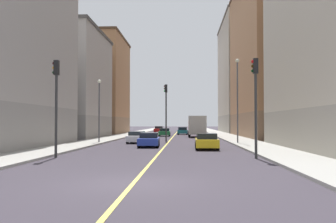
{
  "coord_description": "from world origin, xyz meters",
  "views": [
    {
      "loc": [
        1.81,
        -13.2,
        2.12
      ],
      "look_at": [
        -1.0,
        49.22,
        3.97
      ],
      "focal_mm": 40.5,
      "sensor_mm": 36.0,
      "label": 1
    }
  ],
  "objects_px": {
    "street_lamp_left_near": "(237,93)",
    "car_teal": "(183,131)",
    "building_right_distant": "(94,86)",
    "car_white": "(137,137)",
    "car_blue": "(149,140)",
    "building_right_midblock": "(61,84)",
    "traffic_light_median_far": "(166,105)",
    "street_lamp_right_near": "(99,104)",
    "car_yellow": "(207,141)",
    "traffic_light_right_near": "(56,94)",
    "traffic_light_left_near": "(255,94)",
    "building_left_far": "(249,77)",
    "car_green": "(165,132)",
    "building_left_mid": "(280,56)",
    "box_truck": "(197,126)",
    "car_red": "(159,130)"
  },
  "relations": [
    {
      "from": "car_green",
      "to": "car_white",
      "type": "xyz_separation_m",
      "value": [
        -1.79,
        -20.55,
        0.0
      ]
    },
    {
      "from": "building_right_midblock",
      "to": "traffic_light_median_far",
      "type": "distance_m",
      "value": 18.08
    },
    {
      "from": "building_right_midblock",
      "to": "street_lamp_right_near",
      "type": "relative_size",
      "value": 2.57
    },
    {
      "from": "traffic_light_left_near",
      "to": "traffic_light_median_far",
      "type": "height_order",
      "value": "traffic_light_median_far"
    },
    {
      "from": "building_right_midblock",
      "to": "building_right_distant",
      "type": "xyz_separation_m",
      "value": [
        0.0,
        19.43,
        1.74
      ]
    },
    {
      "from": "building_left_mid",
      "to": "box_truck",
      "type": "relative_size",
      "value": 3.84
    },
    {
      "from": "street_lamp_right_near",
      "to": "car_green",
      "type": "height_order",
      "value": "street_lamp_right_near"
    },
    {
      "from": "box_truck",
      "to": "car_white",
      "type": "bearing_deg",
      "value": -111.9
    },
    {
      "from": "traffic_light_left_near",
      "to": "car_yellow",
      "type": "relative_size",
      "value": 1.41
    },
    {
      "from": "building_right_distant",
      "to": "car_white",
      "type": "distance_m",
      "value": 35.88
    },
    {
      "from": "traffic_light_median_far",
      "to": "car_green",
      "type": "bearing_deg",
      "value": 93.63
    },
    {
      "from": "building_left_mid",
      "to": "car_white",
      "type": "height_order",
      "value": "building_left_mid"
    },
    {
      "from": "building_right_distant",
      "to": "car_blue",
      "type": "xyz_separation_m",
      "value": [
        14.26,
        -38.56,
        -8.65
      ]
    },
    {
      "from": "building_right_midblock",
      "to": "street_lamp_right_near",
      "type": "height_order",
      "value": "building_right_midblock"
    },
    {
      "from": "car_green",
      "to": "traffic_light_median_far",
      "type": "bearing_deg",
      "value": -86.37
    },
    {
      "from": "traffic_light_right_near",
      "to": "street_lamp_right_near",
      "type": "xyz_separation_m",
      "value": [
        -0.98,
        15.85,
        0.24
      ]
    },
    {
      "from": "traffic_light_left_near",
      "to": "building_left_mid",
      "type": "bearing_deg",
      "value": 73.67
    },
    {
      "from": "building_right_midblock",
      "to": "traffic_light_left_near",
      "type": "bearing_deg",
      "value": -53.99
    },
    {
      "from": "building_left_far",
      "to": "traffic_light_right_near",
      "type": "height_order",
      "value": "building_left_far"
    },
    {
      "from": "traffic_light_right_near",
      "to": "car_green",
      "type": "height_order",
      "value": "traffic_light_right_near"
    },
    {
      "from": "street_lamp_left_near",
      "to": "street_lamp_right_near",
      "type": "xyz_separation_m",
      "value": [
        -14.0,
        0.82,
        -1.01
      ]
    },
    {
      "from": "traffic_light_left_near",
      "to": "box_truck",
      "type": "xyz_separation_m",
      "value": [
        -2.4,
        33.49,
        -2.2
      ]
    },
    {
      "from": "car_teal",
      "to": "car_red",
      "type": "relative_size",
      "value": 0.95
    },
    {
      "from": "building_right_midblock",
      "to": "car_white",
      "type": "relative_size",
      "value": 4.1
    },
    {
      "from": "street_lamp_left_near",
      "to": "car_yellow",
      "type": "distance_m",
      "value": 9.15
    },
    {
      "from": "street_lamp_left_near",
      "to": "car_white",
      "type": "relative_size",
      "value": 2.07
    },
    {
      "from": "street_lamp_right_near",
      "to": "car_blue",
      "type": "height_order",
      "value": "street_lamp_right_near"
    },
    {
      "from": "traffic_light_median_far",
      "to": "street_lamp_right_near",
      "type": "relative_size",
      "value": 1.02
    },
    {
      "from": "building_right_midblock",
      "to": "box_truck",
      "type": "relative_size",
      "value": 2.46
    },
    {
      "from": "building_right_distant",
      "to": "car_blue",
      "type": "relative_size",
      "value": 4.3
    },
    {
      "from": "building_left_far",
      "to": "building_right_midblock",
      "type": "xyz_separation_m",
      "value": [
        -31.23,
        -29.63,
        -4.53
      ]
    },
    {
      "from": "traffic_light_median_far",
      "to": "car_white",
      "type": "height_order",
      "value": "traffic_light_median_far"
    },
    {
      "from": "box_truck",
      "to": "car_teal",
      "type": "bearing_deg",
      "value": 100.6
    },
    {
      "from": "traffic_light_right_near",
      "to": "street_lamp_left_near",
      "type": "relative_size",
      "value": 0.71
    },
    {
      "from": "building_right_distant",
      "to": "street_lamp_left_near",
      "type": "xyz_separation_m",
      "value": [
        22.61,
        -34.12,
        -4.17
      ]
    },
    {
      "from": "box_truck",
      "to": "building_right_midblock",
      "type": "bearing_deg",
      "value": -168.88
    },
    {
      "from": "building_left_far",
      "to": "car_red",
      "type": "height_order",
      "value": "building_left_far"
    },
    {
      "from": "car_blue",
      "to": "traffic_light_right_near",
      "type": "bearing_deg",
      "value": -113.74
    },
    {
      "from": "car_teal",
      "to": "car_red",
      "type": "distance_m",
      "value": 13.22
    },
    {
      "from": "street_lamp_left_near",
      "to": "car_blue",
      "type": "relative_size",
      "value": 1.93
    },
    {
      "from": "building_right_distant",
      "to": "street_lamp_right_near",
      "type": "relative_size",
      "value": 2.89
    },
    {
      "from": "building_left_mid",
      "to": "car_teal",
      "type": "xyz_separation_m",
      "value": [
        -14.22,
        12.27,
        -11.25
      ]
    },
    {
      "from": "car_yellow",
      "to": "traffic_light_right_near",
      "type": "bearing_deg",
      "value": -140.66
    },
    {
      "from": "building_right_distant",
      "to": "car_teal",
      "type": "xyz_separation_m",
      "value": [
        17.01,
        -4.0,
        -8.61
      ]
    },
    {
      "from": "street_lamp_right_near",
      "to": "car_green",
      "type": "distance_m",
      "value": 22.3
    },
    {
      "from": "traffic_light_right_near",
      "to": "car_red",
      "type": "xyz_separation_m",
      "value": [
        2.33,
        57.35,
        -3.16
      ]
    },
    {
      "from": "street_lamp_left_near",
      "to": "car_teal",
      "type": "xyz_separation_m",
      "value": [
        -5.6,
        30.11,
        -4.44
      ]
    },
    {
      "from": "box_truck",
      "to": "street_lamp_left_near",
      "type": "bearing_deg",
      "value": -79.51
    },
    {
      "from": "traffic_light_left_near",
      "to": "building_left_far",
      "type": "bearing_deg",
      "value": 80.78
    },
    {
      "from": "car_green",
      "to": "traffic_light_right_near",
      "type": "bearing_deg",
      "value": -97.05
    }
  ]
}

